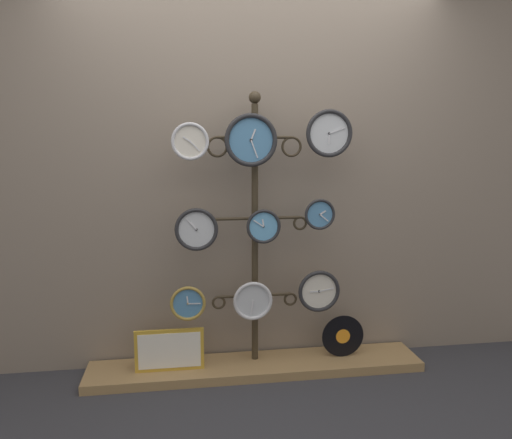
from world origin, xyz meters
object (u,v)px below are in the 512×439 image
Objects in this scene: display_stand at (255,268)px; clock_top_right at (329,133)px; clock_middle_right at (320,214)px; picture_frame at (170,350)px; clock_top_left at (190,141)px; clock_top_center at (251,140)px; clock_middle_center at (263,226)px; clock_bottom_center at (253,301)px; clock_bottom_left at (188,303)px; vinyl_record at (343,336)px; clock_middle_left at (196,229)px; clock_bottom_right at (319,291)px.

display_stand reaches higher than clock_top_right.
picture_frame is at bearing -179.25° from clock_middle_right.
clock_top_center reaches higher than clock_top_left.
clock_middle_center is 0.50× the size of picture_frame.
clock_top_right reaches higher than clock_bottom_center.
vinyl_record is (1.03, 0.05, -0.30)m from clock_bottom_left.
clock_top_center reaches higher than clock_middle_right.
clock_bottom_center is 0.87× the size of vinyl_record.
clock_middle_right is at bearing 0.32° from clock_top_left.
clock_middle_center is at bearing -176.65° from vinyl_record.
clock_top_left is 1.02× the size of clock_bottom_left.
clock_middle_left is at bearing -178.45° from vinyl_record.
display_stand is at bearing 166.56° from clock_bottom_right.
clock_middle_right is at bearing 0.75° from picture_frame.
clock_top_left is 0.37m from clock_top_center.
clock_bottom_left reaches higher than vinyl_record.
clock_bottom_left is 1.08m from vinyl_record.
clock_bottom_center is at bearing -169.32° from clock_middle_center.
clock_top_left is 0.86m from clock_top_right.
clock_middle_center is at bearing -0.24° from clock_top_left.
clock_middle_right reaches higher than clock_bottom_right.
clock_bottom_center is (0.01, -0.01, -1.02)m from clock_top_center.
clock_top_right is at bearing 11.37° from clock_bottom_right.
clock_middle_left is 0.59m from clock_bottom_center.
clock_middle_center is at bearing 2.48° from clock_bottom_left.
clock_top_right reaches higher than vinyl_record.
picture_frame is at bearing -179.40° from clock_middle_center.
clock_middle_center is 0.86× the size of clock_bottom_center.
clock_top_right reaches higher than clock_middle_right.
display_stand is 0.92m from clock_top_left.
picture_frame is (-0.12, 0.01, -0.31)m from clock_bottom_left.
clock_top_center is at bearing -0.54° from clock_top_left.
clock_top_center reaches higher than picture_frame.
clock_middle_right is at bearing 1.00° from clock_middle_center.
clock_bottom_right is 0.64× the size of picture_frame.
display_stand is at bearing 12.26° from clock_top_left.
clock_middle_left is at bearing 176.83° from clock_bottom_center.
display_stand is 7.97× the size of clock_top_left.
clock_top_center is 1.09m from clock_bottom_left.
display_stand is 0.49m from clock_bottom_left.
clock_top_center is 0.64m from clock_middle_left.
clock_top_left is at bearing 179.34° from clock_bottom_right.
clock_bottom_left is 0.88× the size of clock_bottom_center.
clock_middle_right reaches higher than clock_bottom_left.
display_stand is 0.48m from clock_middle_left.
clock_bottom_left is (-0.90, -0.02, -1.05)m from clock_top_right.
clock_top_right reaches higher than clock_middle_center.
clock_middle_center reaches higher than clock_bottom_left.
clock_middle_right is (0.44, 0.01, -0.47)m from clock_top_center.
display_stand reaches higher than clock_middle_left.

